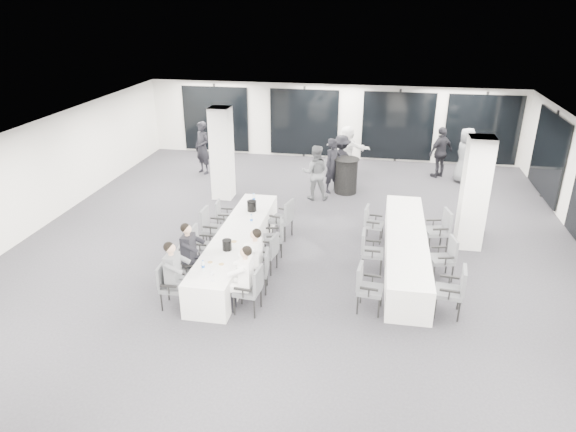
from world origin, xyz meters
name	(u,v)px	position (x,y,z in m)	size (l,w,h in m)	color
room	(338,184)	(0.89, 1.11, 1.39)	(14.04, 16.04, 2.84)	#25252A
column_left	(222,154)	(-2.80, 3.20, 1.40)	(0.60, 0.60, 2.80)	silver
column_right	(474,193)	(4.20, 1.00, 1.40)	(0.60, 0.60, 2.80)	silver
banquet_table_main	(237,247)	(-1.25, -0.84, 0.38)	(0.90, 5.00, 0.75)	silver
banquet_table_side	(406,249)	(2.62, -0.26, 0.38)	(0.90, 5.00, 0.75)	silver
cocktail_table	(346,175)	(0.90, 4.27, 0.56)	(0.80, 0.80, 1.11)	black
chair_main_left_near	(169,283)	(-2.08, -2.91, 0.53)	(0.49, 0.54, 0.93)	#494C50
chair_main_left_second	(185,264)	(-2.08, -2.01, 0.49)	(0.47, 0.52, 0.86)	#494C50
chair_main_left_mid	(200,243)	(-2.08, -1.06, 0.53)	(0.47, 0.53, 0.92)	#494C50
chair_main_left_fourth	(211,226)	(-2.09, -0.22, 0.59)	(0.53, 0.59, 1.03)	#494C50
chair_main_left_far	(223,214)	(-2.08, 0.73, 0.49)	(0.47, 0.51, 0.86)	#494C50
chair_main_right_near	(251,287)	(-0.41, -2.81, 0.56)	(0.54, 0.59, 0.99)	#494C50
chair_main_right_second	(261,268)	(-0.42, -2.00, 0.53)	(0.53, 0.57, 0.93)	#494C50
chair_main_right_mid	(269,251)	(-0.42, -1.15, 0.52)	(0.53, 0.56, 0.91)	#494C50
chair_main_right_fourth	(276,235)	(-0.42, -0.32, 0.52)	(0.56, 0.58, 0.91)	#494C50
chair_main_right_far	(284,217)	(-0.41, 0.63, 0.59)	(0.63, 0.66, 1.04)	#494C50
chair_side_left_near	(366,285)	(1.79, -2.35, 0.56)	(0.55, 0.59, 0.98)	#494C50
chair_side_left_mid	(369,249)	(1.79, -0.74, 0.55)	(0.50, 0.56, 0.97)	#494C50
chair_side_left_far	(371,221)	(1.79, 0.88, 0.52)	(0.52, 0.56, 0.92)	#494C50
chair_side_right_near	(454,288)	(3.46, -2.22, 0.59)	(0.58, 0.63, 1.04)	#494C50
chair_side_right_mid	(446,256)	(3.46, -0.77, 0.55)	(0.58, 0.61, 0.97)	#494C50
chair_side_right_far	(440,228)	(3.46, 0.64, 0.59)	(0.63, 0.66, 1.04)	#494C50
seated_guest_a	(176,271)	(-1.92, -2.90, 0.81)	(0.50, 0.38, 1.44)	#55585C
seated_guest_b	(191,251)	(-1.92, -2.01, 0.81)	(0.50, 0.38, 1.44)	black
seated_guest_c	(243,275)	(-0.58, -2.81, 0.81)	(0.50, 0.38, 1.44)	white
seated_guest_d	(253,256)	(-0.58, -2.01, 0.81)	(0.50, 0.38, 1.44)	white
standing_guest_a	(333,162)	(0.48, 4.26, 0.98)	(0.72, 0.58, 1.97)	black
standing_guest_b	(315,169)	(0.01, 3.55, 0.96)	(0.93, 0.57, 1.92)	#55585C
standing_guest_c	(341,157)	(0.68, 5.05, 0.94)	(1.21, 0.62, 1.87)	black
standing_guest_d	(441,149)	(3.96, 6.38, 0.99)	(1.17, 0.65, 1.99)	black
standing_guest_e	(466,152)	(4.71, 5.98, 1.04)	(1.00, 0.61, 2.08)	#55585C
standing_guest_f	(347,146)	(0.77, 6.23, 0.97)	(1.77, 0.68, 1.93)	white
standing_guest_g	(202,144)	(-4.18, 5.35, 1.04)	(0.76, 0.61, 2.08)	black
standing_guest_h	(474,194)	(4.40, 2.00, 1.02)	(0.98, 0.60, 2.04)	black
ice_bucket_near	(227,245)	(-1.22, -1.71, 0.87)	(0.20, 0.20, 0.23)	black
ice_bucket_far	(252,206)	(-1.22, 0.50, 0.89)	(0.24, 0.24, 0.27)	black
water_bottle_a	(203,265)	(-1.44, -2.65, 0.85)	(0.06, 0.06, 0.20)	silver
water_bottle_b	(251,219)	(-1.05, -0.23, 0.85)	(0.07, 0.07, 0.21)	silver
water_bottle_c	(254,198)	(-1.31, 1.08, 0.87)	(0.08, 0.08, 0.24)	silver
plate_a	(210,262)	(-1.40, -2.34, 0.76)	(0.18, 0.18, 0.03)	white
plate_b	(221,264)	(-1.15, -2.38, 0.76)	(0.18, 0.18, 0.03)	white
plate_c	(234,242)	(-1.18, -1.33, 0.76)	(0.21, 0.21, 0.03)	white
wine_glass	(212,274)	(-1.13, -3.03, 0.91)	(0.08, 0.08, 0.21)	silver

